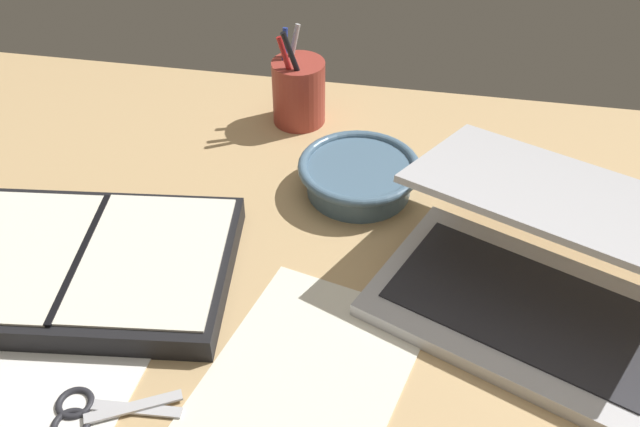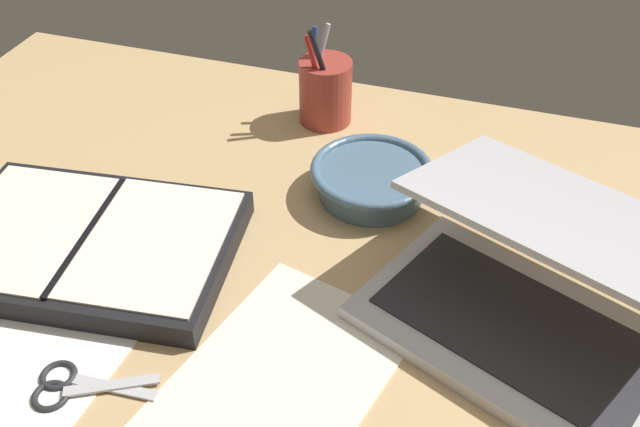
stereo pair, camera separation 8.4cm
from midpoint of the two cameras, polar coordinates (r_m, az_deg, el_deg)
The scene contains 8 objects.
desk_top at distance 84.78cm, azimuth 0.74°, elevation -7.05°, with size 140.00×100.00×2.00cm, color tan.
laptop at distance 82.22cm, azimuth 19.64°, elevation -6.10°, with size 41.64×39.50×14.63cm.
bowl at distance 97.01cm, azimuth 6.64°, elevation 2.69°, with size 16.76×16.76×4.77cm.
pen_cup at distance 110.91cm, azimuth 2.61°, elevation 9.71°, with size 8.13×8.13×16.30cm.
planner at distance 90.99cm, azimuth -15.47°, elevation -2.48°, with size 37.83×28.24×3.63cm.
scissors at distance 78.30cm, azimuth -16.53°, elevation -13.24°, with size 12.95×7.67×0.80cm.
paper_sheet_front at distance 75.99cm, azimuth -0.09°, elevation -13.34°, with size 19.54×29.10×0.16cm, color silver.
paper_sheet_beside_planner at distance 81.63cm, azimuth -19.08°, elevation -11.40°, with size 16.94×24.20×0.16cm, color white.
Camera 2 is at (20.71, -54.35, 63.01)cm, focal length 40.00 mm.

